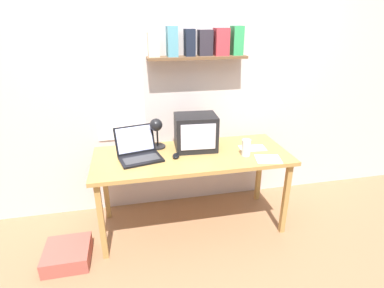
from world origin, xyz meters
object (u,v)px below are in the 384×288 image
at_px(corner_desk, 192,161).
at_px(floor_cushion, 68,254).
at_px(crt_monitor, 196,132).
at_px(juice_glass, 246,148).
at_px(computer_mouse, 176,156).
at_px(open_notebook, 252,148).
at_px(laptop, 138,150).
at_px(printed_handout, 268,159).
at_px(desk_lamp, 156,129).

bearing_deg(corner_desk, floor_cushion, -166.43).
height_order(crt_monitor, juice_glass, crt_monitor).
xyz_separation_m(computer_mouse, open_notebook, (0.73, 0.05, -0.01)).
bearing_deg(juice_glass, crt_monitor, 149.12).
xyz_separation_m(corner_desk, computer_mouse, (-0.15, -0.03, 0.08)).
distance_m(corner_desk, laptop, 0.49).
bearing_deg(computer_mouse, open_notebook, 4.01).
bearing_deg(floor_cushion, computer_mouse, 13.66).
relative_size(laptop, computer_mouse, 3.58).
height_order(printed_handout, floor_cushion, printed_handout).
distance_m(crt_monitor, laptop, 0.54).
bearing_deg(corner_desk, laptop, 174.33).
bearing_deg(computer_mouse, desk_lamp, 124.31).
xyz_separation_m(desk_lamp, computer_mouse, (0.14, -0.21, -0.19)).
height_order(crt_monitor, desk_lamp, crt_monitor).
bearing_deg(computer_mouse, laptop, 165.68).
bearing_deg(desk_lamp, printed_handout, -13.09).
distance_m(desk_lamp, open_notebook, 0.91).
relative_size(laptop, desk_lamp, 1.37).
bearing_deg(laptop, open_notebook, -14.53).
xyz_separation_m(desk_lamp, open_notebook, (0.87, -0.16, -0.20)).
xyz_separation_m(laptop, juice_glass, (0.93, -0.17, 0.00)).
relative_size(open_notebook, floor_cushion, 0.70).
bearing_deg(open_notebook, laptop, 178.37).
height_order(crt_monitor, laptop, crt_monitor).
relative_size(desk_lamp, floor_cushion, 0.84).
relative_size(juice_glass, printed_handout, 0.61).
height_order(corner_desk, floor_cushion, corner_desk).
height_order(crt_monitor, open_notebook, crt_monitor).
xyz_separation_m(corner_desk, crt_monitor, (0.06, 0.12, 0.22)).
height_order(juice_glass, floor_cushion, juice_glass).
bearing_deg(desk_lamp, laptop, -133.35).
bearing_deg(desk_lamp, juice_glass, -10.16).
relative_size(corner_desk, floor_cushion, 4.83).
distance_m(desk_lamp, juice_glass, 0.82).
relative_size(printed_handout, floor_cushion, 0.68).
xyz_separation_m(corner_desk, laptop, (-0.47, 0.05, 0.13)).
xyz_separation_m(crt_monitor, computer_mouse, (-0.21, -0.15, -0.15)).
height_order(laptop, desk_lamp, desk_lamp).
bearing_deg(juice_glass, printed_handout, -36.13).
xyz_separation_m(juice_glass, computer_mouse, (-0.61, 0.09, -0.05)).
bearing_deg(computer_mouse, juice_glass, -7.95).
xyz_separation_m(corner_desk, open_notebook, (0.58, 0.02, 0.06)).
bearing_deg(floor_cushion, juice_glass, 5.39).
bearing_deg(open_notebook, floor_cushion, -170.45).
height_order(desk_lamp, floor_cushion, desk_lamp).
relative_size(desk_lamp, open_notebook, 1.20).
xyz_separation_m(corner_desk, desk_lamp, (-0.29, 0.17, 0.26)).
bearing_deg(open_notebook, corner_desk, -178.37).
bearing_deg(crt_monitor, juice_glass, -27.28).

